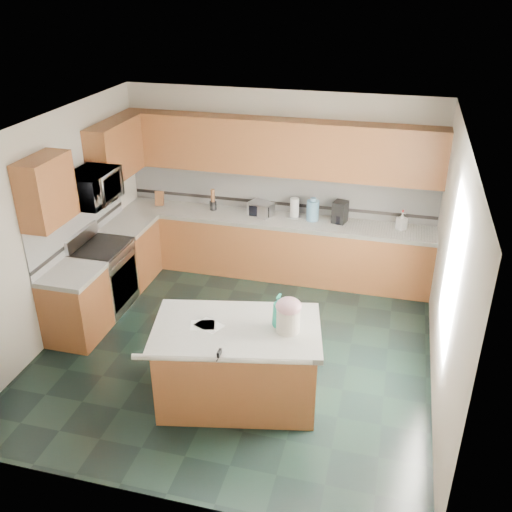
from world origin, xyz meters
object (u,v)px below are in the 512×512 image
(treat_jar, at_px, (288,320))
(knife_block, at_px, (159,198))
(island_top, at_px, (237,330))
(soap_bottle_island, at_px, (279,311))
(toaster_oven, at_px, (261,209))
(coffee_maker, at_px, (340,212))
(island_base, at_px, (237,366))

(treat_jar, distance_m, knife_block, 3.85)
(island_top, xyz_separation_m, treat_jar, (0.52, 0.07, 0.16))
(island_top, height_order, soap_bottle_island, soap_bottle_island)
(island_top, xyz_separation_m, soap_bottle_island, (0.41, 0.13, 0.21))
(island_top, height_order, toaster_oven, toaster_oven)
(soap_bottle_island, bearing_deg, coffee_maker, 94.74)
(island_top, xyz_separation_m, knife_block, (-2.08, 2.92, 0.14))
(coffee_maker, bearing_deg, knife_block, -165.04)
(island_top, relative_size, coffee_maker, 5.43)
(knife_block, distance_m, coffee_maker, 2.76)
(island_top, height_order, knife_block, knife_block)
(soap_bottle_island, distance_m, knife_block, 3.74)
(island_base, bearing_deg, soap_bottle_island, 5.87)
(island_base, distance_m, coffee_maker, 3.10)
(knife_block, bearing_deg, coffee_maker, -11.46)
(island_top, xyz_separation_m, toaster_oven, (-0.48, 2.92, 0.13))
(island_top, height_order, coffee_maker, coffee_maker)
(island_top, relative_size, soap_bottle_island, 4.63)
(treat_jar, height_order, knife_block, treat_jar)
(toaster_oven, bearing_deg, coffee_maker, 24.68)
(island_top, distance_m, soap_bottle_island, 0.48)
(soap_bottle_island, bearing_deg, toaster_oven, 117.82)
(island_base, xyz_separation_m, treat_jar, (0.52, 0.07, 0.62))
(island_top, bearing_deg, coffee_maker, 65.29)
(treat_jar, bearing_deg, island_top, -172.31)
(soap_bottle_island, relative_size, knife_block, 1.65)
(soap_bottle_island, relative_size, toaster_oven, 1.07)
(knife_block, bearing_deg, toaster_oven, -12.08)
(treat_jar, xyz_separation_m, soap_bottle_island, (-0.11, 0.06, 0.06))
(island_base, height_order, island_top, island_top)
(treat_jar, xyz_separation_m, knife_block, (-2.59, 2.85, -0.01))
(toaster_oven, bearing_deg, knife_block, -156.81)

